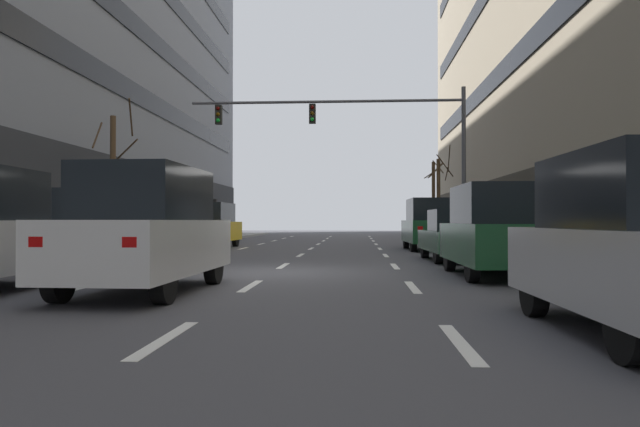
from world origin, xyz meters
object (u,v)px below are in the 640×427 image
(car_parked_1, at_px, (495,231))
(pedestrian_0, at_px, (532,225))
(car_parked_3, at_px, (429,224))
(street_tree_0, at_px, (113,178))
(car_parked_2, at_px, (456,236))
(traffic_signal_0, at_px, (366,132))
(street_tree_1, at_px, (434,197))
(car_driving_3, at_px, (146,230))
(pedestrian_1, at_px, (490,224))
(taxi_driving_2, at_px, (212,225))
(car_driving_1, at_px, (105,229))
(street_tree_3, at_px, (439,196))

(car_parked_1, bearing_deg, pedestrian_0, 67.89)
(car_parked_3, relative_size, street_tree_0, 0.78)
(car_parked_2, bearing_deg, traffic_signal_0, 112.52)
(car_parked_2, bearing_deg, street_tree_1, 84.07)
(street_tree_0, bearing_deg, car_parked_2, -17.37)
(car_parked_2, bearing_deg, car_parked_3, 90.01)
(car_driving_3, distance_m, car_parked_1, 7.62)
(street_tree_0, height_order, pedestrian_1, street_tree_0)
(car_parked_1, xyz_separation_m, street_tree_0, (-12.79, 9.00, 1.92))
(car_parked_3, bearing_deg, street_tree_1, 81.69)
(street_tree_1, bearing_deg, car_parked_1, -94.90)
(street_tree_0, bearing_deg, taxi_driving_2, 56.03)
(car_driving_3, xyz_separation_m, traffic_signal_0, (4.15, 14.84, 4.00))
(car_parked_2, relative_size, traffic_signal_0, 0.37)
(street_tree_0, bearing_deg, car_driving_3, -64.28)
(street_tree_0, distance_m, pedestrian_0, 16.08)
(car_driving_1, bearing_deg, pedestrian_0, 24.47)
(pedestrian_1, bearing_deg, street_tree_3, 96.46)
(taxi_driving_2, relative_size, car_parked_1, 1.02)
(car_driving_1, distance_m, street_tree_0, 8.02)
(street_tree_0, xyz_separation_m, street_tree_3, (15.26, 16.98, -0.00))
(taxi_driving_2, relative_size, pedestrian_1, 2.64)
(car_parked_1, distance_m, street_tree_0, 15.76)
(car_driving_1, distance_m, traffic_signal_0, 12.77)
(taxi_driving_2, height_order, traffic_signal_0, traffic_signal_0)
(car_parked_1, distance_m, street_tree_1, 28.68)
(car_driving_1, xyz_separation_m, pedestrian_0, (13.02, 5.92, 0.09))
(pedestrian_1, bearing_deg, traffic_signal_0, -143.51)
(street_tree_0, height_order, pedestrian_0, street_tree_0)
(street_tree_3, relative_size, pedestrian_0, 3.63)
(street_tree_1, height_order, street_tree_3, street_tree_3)
(street_tree_3, bearing_deg, street_tree_1, 90.61)
(street_tree_0, bearing_deg, car_driving_1, -68.11)
(car_parked_2, bearing_deg, car_parked_1, -90.02)
(car_parked_2, distance_m, traffic_signal_0, 8.26)
(car_parked_2, distance_m, street_tree_1, 23.74)
(taxi_driving_2, xyz_separation_m, car_parked_3, (9.89, -1.51, 0.06))
(traffic_signal_0, xyz_separation_m, pedestrian_1, (6.28, 4.65, -3.99))
(car_driving_1, distance_m, pedestrian_0, 14.30)
(traffic_signal_0, bearing_deg, car_driving_1, -126.43)
(pedestrian_0, bearing_deg, pedestrian_1, 86.93)
(car_driving_3, distance_m, car_parked_2, 10.79)
(car_driving_3, height_order, car_parked_1, car_driving_3)
(car_parked_1, xyz_separation_m, car_parked_3, (0.00, 11.80, 0.07))
(car_driving_3, bearing_deg, car_parked_1, 25.89)
(traffic_signal_0, bearing_deg, car_driving_3, -105.63)
(car_parked_1, xyz_separation_m, pedestrian_1, (3.58, 16.16, 0.07))
(car_driving_3, relative_size, pedestrian_1, 2.76)
(street_tree_0, distance_m, street_tree_1, 24.75)
(taxi_driving_2, xyz_separation_m, street_tree_1, (12.34, 15.21, 1.94))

